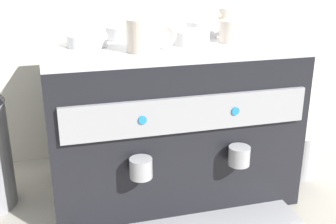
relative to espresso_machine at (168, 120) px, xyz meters
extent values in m
plane|color=#9E998E|center=(0.00, 0.00, -0.22)|extent=(4.00, 4.00, 0.00)
cube|color=silver|center=(0.00, 0.33, 0.26)|extent=(2.80, 0.03, 0.97)
cube|color=black|center=(0.00, 0.00, -0.01)|extent=(0.68, 0.39, 0.44)
cube|color=#B7B7BC|center=(0.00, 0.00, 0.22)|extent=(0.68, 0.39, 0.02)
cube|color=#939399|center=(0.00, -0.20, 0.09)|extent=(0.63, 0.01, 0.09)
cylinder|color=#1E7AB7|center=(-0.12, -0.20, 0.09)|extent=(0.02, 0.01, 0.02)
cylinder|color=#1E7AB7|center=(0.12, -0.20, 0.09)|extent=(0.02, 0.01, 0.02)
cylinder|color=#939399|center=(-0.13, -0.22, -0.03)|extent=(0.06, 0.06, 0.05)
cylinder|color=#939399|center=(0.13, -0.22, -0.03)|extent=(0.06, 0.06, 0.05)
cylinder|color=beige|center=(-0.09, -0.09, 0.27)|extent=(0.08, 0.08, 0.08)
torus|color=beige|center=(-0.03, -0.09, 0.27)|extent=(0.06, 0.02, 0.06)
cylinder|color=beige|center=(0.18, -0.03, 0.26)|extent=(0.07, 0.07, 0.06)
torus|color=beige|center=(0.19, 0.01, 0.26)|extent=(0.03, 0.05, 0.05)
cylinder|color=beige|center=(0.24, 0.13, 0.27)|extent=(0.07, 0.07, 0.08)
torus|color=beige|center=(0.19, 0.12, 0.27)|extent=(0.06, 0.02, 0.05)
cylinder|color=white|center=(-0.22, 0.02, 0.24)|extent=(0.11, 0.11, 0.03)
cylinder|color=white|center=(-0.22, 0.02, 0.23)|extent=(0.06, 0.06, 0.01)
cylinder|color=white|center=(0.06, -0.03, 0.25)|extent=(0.10, 0.10, 0.04)
cylinder|color=white|center=(0.06, -0.03, 0.23)|extent=(0.06, 0.06, 0.01)
cylinder|color=white|center=(0.14, 0.10, 0.25)|extent=(0.11, 0.11, 0.04)
cylinder|color=white|center=(0.14, 0.10, 0.23)|extent=(0.06, 0.06, 0.01)
cylinder|color=white|center=(-0.10, 0.10, 0.25)|extent=(0.12, 0.12, 0.04)
cylinder|color=white|center=(-0.10, 0.10, 0.23)|extent=(0.07, 0.07, 0.01)
cylinder|color=#B7B7BC|center=(0.45, -0.03, -0.15)|extent=(0.10, 0.10, 0.14)
camera|label=1|loc=(-0.30, -1.11, 0.45)|focal=44.69mm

